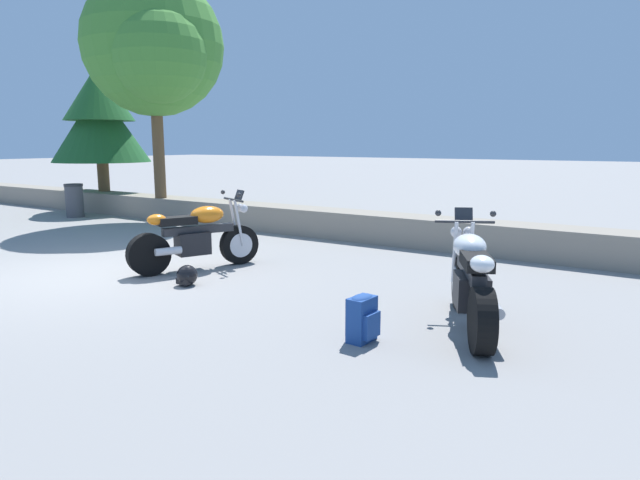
{
  "coord_description": "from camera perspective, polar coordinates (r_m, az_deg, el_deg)",
  "views": [
    {
      "loc": [
        7.26,
        -4.79,
        1.91
      ],
      "look_at": [
        3.3,
        1.2,
        0.65
      ],
      "focal_mm": 31.24,
      "sensor_mm": 36.0,
      "label": 1
    }
  ],
  "objects": [
    {
      "name": "motorcycle_white_centre",
      "position": [
        5.98,
        15.19,
        -4.19
      ],
      "size": [
        1.14,
        1.91,
        1.18
      ],
      "color": "black",
      "rests_on": "ground"
    },
    {
      "name": "motorcycle_orange_near_left",
      "position": [
        8.63,
        -12.46,
        0.22
      ],
      "size": [
        1.04,
        1.96,
        1.18
      ],
      "color": "black",
      "rests_on": "ground"
    },
    {
      "name": "rider_backpack",
      "position": [
        5.45,
        4.37,
        -7.88
      ],
      "size": [
        0.27,
        0.31,
        0.47
      ],
      "color": "navy",
      "rests_on": "ground"
    },
    {
      "name": "rider_helmet",
      "position": [
        7.75,
        -13.5,
        -3.56
      ],
      "size": [
        0.28,
        0.28,
        0.28
      ],
      "color": "black",
      "rests_on": "ground"
    },
    {
      "name": "pine_tree_far_left",
      "position": [
        16.98,
        -21.66,
        11.7
      ],
      "size": [
        2.66,
        2.66,
        3.45
      ],
      "color": "brown",
      "rests_on": "stone_wall"
    },
    {
      "name": "stone_wall",
      "position": [
        12.14,
        -3.62,
        2.19
      ],
      "size": [
        36.0,
        0.8,
        0.55
      ],
      "primitive_type": "cube",
      "color": "gray",
      "rests_on": "ground"
    },
    {
      "name": "trash_bin",
      "position": [
        15.79,
        -23.85,
        3.73
      ],
      "size": [
        0.46,
        0.46,
        0.86
      ],
      "color": "#4C4C51",
      "rests_on": "ground"
    },
    {
      "name": "ground_plane",
      "position": [
        8.9,
        -22.57,
        -3.21
      ],
      "size": [
        120.0,
        120.0,
        0.0
      ],
      "primitive_type": "plane",
      "color": "gray"
    },
    {
      "name": "leafy_tree_mid_left",
      "position": [
        14.36,
        -16.59,
        18.35
      ],
      "size": [
        3.49,
        3.32,
        5.3
      ],
      "color": "brown",
      "rests_on": "stone_wall"
    }
  ]
}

